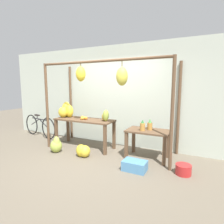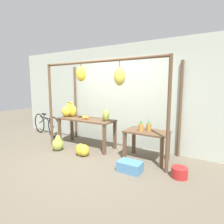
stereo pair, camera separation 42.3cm
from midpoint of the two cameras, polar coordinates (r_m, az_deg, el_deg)
ground_plane at (r=4.36m, az=-4.37°, el=-14.85°), size 20.00×20.00×0.00m
shop_wall_back at (r=5.29m, az=5.03°, el=4.88°), size 8.00×0.08×2.80m
stall_awning at (r=4.51m, az=0.54°, el=6.88°), size 3.35×1.15×2.27m
display_table_main at (r=5.18m, az=-5.62°, el=-3.43°), size 1.66×0.60×0.79m
display_table_side at (r=4.40m, az=13.25°, el=-7.42°), size 0.96×0.59×0.68m
banana_pile_on_table at (r=5.59m, az=-10.68°, el=0.56°), size 0.48×0.49×0.43m
orange_pile at (r=5.11m, az=-5.82°, el=-1.69°), size 0.22×0.18×0.09m
pineapple_cluster at (r=4.34m, az=12.83°, el=-4.24°), size 0.24×0.27×0.26m
banana_pile_ground_left at (r=5.10m, az=-13.88°, el=-9.42°), size 0.39×0.40×0.42m
banana_pile_ground_right at (r=4.65m, az=-6.38°, el=-11.47°), size 0.42×0.36×0.30m
fruit_crate_white at (r=3.91m, az=8.74°, el=-16.13°), size 0.47×0.31×0.20m
blue_bucket at (r=3.93m, az=22.95°, el=-16.66°), size 0.30×0.30×0.20m
parked_bicycle at (r=6.74m, az=-17.73°, el=-3.67°), size 1.65×0.35×0.73m
papaya_pile at (r=4.79m, az=0.61°, el=-1.24°), size 0.25×0.23×0.30m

